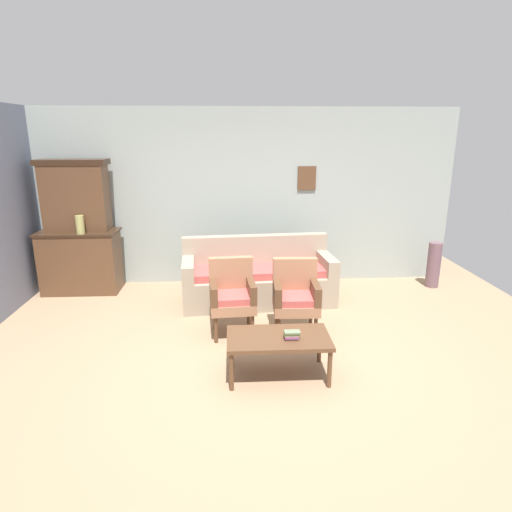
# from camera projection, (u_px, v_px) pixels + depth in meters

# --- Properties ---
(ground_plane) EXTENTS (7.68, 7.68, 0.00)m
(ground_plane) POSITION_uv_depth(u_px,v_px,m) (259.00, 360.00, 4.60)
(ground_plane) COLOR #997A5B
(wall_back_with_decor) EXTENTS (6.40, 0.09, 2.70)m
(wall_back_with_decor) POSITION_uv_depth(u_px,v_px,m) (249.00, 197.00, 6.76)
(wall_back_with_decor) COLOR #939E99
(wall_back_with_decor) RESTS_ON ground
(side_cabinet) EXTENTS (1.16, 0.55, 0.93)m
(side_cabinet) POSITION_uv_depth(u_px,v_px,m) (81.00, 261.00, 6.50)
(side_cabinet) COLOR brown
(side_cabinet) RESTS_ON ground
(cabinet_upper_hutch) EXTENTS (0.99, 0.38, 1.03)m
(cabinet_upper_hutch) POSITION_uv_depth(u_px,v_px,m) (75.00, 195.00, 6.31)
(cabinet_upper_hutch) COLOR brown
(cabinet_upper_hutch) RESTS_ON side_cabinet
(vase_on_cabinet) EXTENTS (0.12, 0.12, 0.26)m
(vase_on_cabinet) POSITION_uv_depth(u_px,v_px,m) (80.00, 225.00, 6.17)
(vase_on_cabinet) COLOR tan
(vase_on_cabinet) RESTS_ON side_cabinet
(floral_couch) EXTENTS (2.15, 0.96, 0.90)m
(floral_couch) POSITION_uv_depth(u_px,v_px,m) (258.00, 279.00, 6.15)
(floral_couch) COLOR gray
(floral_couch) RESTS_ON ground
(armchair_by_doorway) EXTENTS (0.56, 0.53, 0.90)m
(armchair_by_doorway) POSITION_uv_depth(u_px,v_px,m) (232.00, 293.00, 5.11)
(armchair_by_doorway) COLOR #9E6B4C
(armchair_by_doorway) RESTS_ON ground
(armchair_near_cabinet) EXTENTS (0.54, 0.51, 0.90)m
(armchair_near_cabinet) POSITION_uv_depth(u_px,v_px,m) (296.00, 294.00, 5.07)
(armchair_near_cabinet) COLOR #9E6B4C
(armchair_near_cabinet) RESTS_ON ground
(coffee_table) EXTENTS (1.00, 0.56, 0.42)m
(coffee_table) POSITION_uv_depth(u_px,v_px,m) (278.00, 340.00, 4.22)
(coffee_table) COLOR brown
(coffee_table) RESTS_ON ground
(book_stack_on_table) EXTENTS (0.15, 0.11, 0.08)m
(book_stack_on_table) POSITION_uv_depth(u_px,v_px,m) (292.00, 335.00, 4.15)
(book_stack_on_table) COLOR #A08F97
(book_stack_on_table) RESTS_ON coffee_table
(floor_vase_by_wall) EXTENTS (0.20, 0.20, 0.71)m
(floor_vase_by_wall) POSITION_uv_depth(u_px,v_px,m) (434.00, 265.00, 6.72)
(floor_vase_by_wall) COLOR #684C56
(floor_vase_by_wall) RESTS_ON ground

